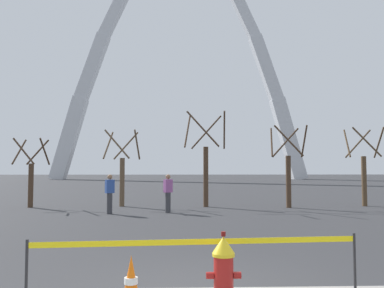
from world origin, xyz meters
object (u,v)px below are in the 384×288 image
(monument_arch, at_px, (180,72))
(pedestrian_walking_left, at_px, (168,193))
(traffic_cone_by_hydrant, at_px, (131,285))
(pedestrian_standing_center, at_px, (110,194))
(fire_hydrant, at_px, (223,272))

(monument_arch, height_order, pedestrian_walking_left, monument_arch)
(pedestrian_walking_left, bearing_deg, traffic_cone_by_hydrant, -90.87)
(traffic_cone_by_hydrant, xyz_separation_m, pedestrian_standing_center, (-2.17, 11.33, 0.46))
(fire_hydrant, relative_size, pedestrian_walking_left, 0.62)
(traffic_cone_by_hydrant, relative_size, monument_arch, 0.02)
(traffic_cone_by_hydrant, xyz_separation_m, monument_arch, (0.88, 64.57, 18.31))
(monument_arch, bearing_deg, pedestrian_walking_left, -90.76)
(monument_arch, xyz_separation_m, pedestrian_walking_left, (-0.70, -52.91, -17.85))
(monument_arch, relative_size, pedestrian_walking_left, 27.72)
(fire_hydrant, height_order, pedestrian_walking_left, pedestrian_walking_left)
(traffic_cone_by_hydrant, distance_m, pedestrian_standing_center, 11.54)
(fire_hydrant, bearing_deg, monument_arch, 90.28)
(fire_hydrant, relative_size, monument_arch, 0.02)
(fire_hydrant, xyz_separation_m, monument_arch, (-0.31, 64.38, 18.20))
(pedestrian_walking_left, bearing_deg, pedestrian_standing_center, -171.82)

